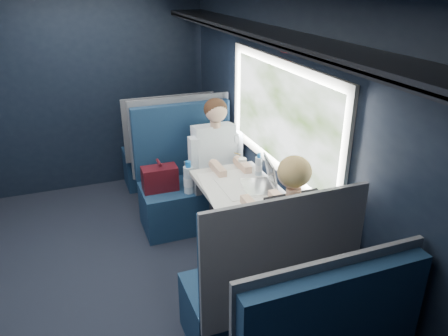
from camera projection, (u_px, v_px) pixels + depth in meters
name	position (u px, v px, depth m)	size (l,w,h in m)	color
ground	(122.00, 290.00, 3.59)	(2.80, 4.20, 0.01)	black
room_shell	(105.00, 116.00, 2.99)	(3.00, 4.40, 2.40)	black
table	(239.00, 197.00, 3.65)	(0.62, 1.00, 0.74)	#54565E
seat_bay_near	(188.00, 184.00, 4.42)	(1.04, 0.62, 1.26)	#0C1F39
seat_bay_far	(263.00, 291.00, 2.94)	(1.04, 0.62, 1.26)	#0C1F39
seat_row_front	(167.00, 153.00, 5.23)	(1.04, 0.51, 1.16)	#0C1F39
man	(218.00, 159.00, 4.24)	(0.53, 0.56, 1.32)	black
woman	(287.00, 232.00, 3.04)	(0.53, 0.56, 1.32)	black
papers	(240.00, 190.00, 3.58)	(0.56, 0.81, 0.01)	white
laptop	(264.00, 180.00, 3.62)	(0.31, 0.37, 0.24)	silver
bottle_small	(259.00, 166.00, 3.82)	(0.06, 0.06, 0.21)	silver
cup	(242.00, 163.00, 3.98)	(0.07, 0.07, 0.10)	white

